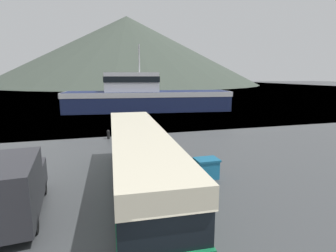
% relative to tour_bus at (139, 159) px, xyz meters
% --- Properties ---
extents(water_surface, '(240.00, 240.00, 0.00)m').
position_rel_tour_bus_xyz_m(water_surface, '(0.02, 132.68, -1.76)').
color(water_surface, slate).
rests_on(water_surface, ground).
extents(hill_backdrop, '(158.67, 158.67, 40.76)m').
position_rel_tour_bus_xyz_m(hill_backdrop, '(19.30, 157.42, 18.62)').
color(hill_backdrop, '#424C42').
rests_on(hill_backdrop, ground).
extents(tour_bus, '(3.18, 13.07, 3.11)m').
position_rel_tour_bus_xyz_m(tour_bus, '(0.00, 0.00, 0.00)').
color(tour_bus, '#146B3D').
rests_on(tour_bus, ground).
extents(delivery_van, '(2.54, 5.62, 2.54)m').
position_rel_tour_bus_xyz_m(delivery_van, '(-5.28, -0.81, -0.43)').
color(delivery_van, '#2D2D33').
rests_on(delivery_van, ground).
extents(fishing_boat, '(26.43, 8.74, 10.28)m').
position_rel_tour_bus_xyz_m(fishing_boat, '(5.93, 29.37, 0.55)').
color(fishing_boat, '#19234C').
rests_on(fishing_boat, water_surface).
extents(storage_bin, '(1.29, 1.00, 1.11)m').
position_rel_tour_bus_xyz_m(storage_bin, '(3.94, 1.01, -1.20)').
color(storage_bin, teal).
rests_on(storage_bin, ground).
extents(mooring_bollard, '(0.28, 0.28, 0.82)m').
position_rel_tour_bus_xyz_m(mooring_bollard, '(-0.85, 11.82, -1.32)').
color(mooring_bollard, black).
rests_on(mooring_bollard, ground).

